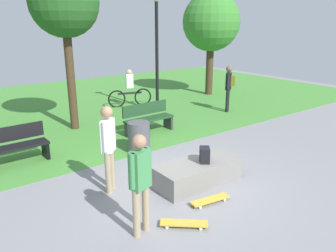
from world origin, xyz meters
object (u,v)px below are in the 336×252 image
Objects in this scene: concrete_ledge at (198,173)px; tree_slender_maple at (64,4)px; park_bench_far_right at (148,118)px; backpack_on_ledge at (205,155)px; lamp_post at (157,43)px; skater_performing_trick at (140,178)px; skater_watching at (108,142)px; skateboard_spare at (184,223)px; cyclist_on_bicycle at (130,91)px; skateboard_by_ledge at (210,200)px; pedestrian_with_backpack at (229,84)px; trash_bin at (139,137)px; tree_leaning_ash at (211,23)px; park_bench_center_lawn at (12,145)px.

tree_slender_maple is (-0.65, 5.23, 3.55)m from concrete_ledge.
tree_slender_maple reaches higher than park_bench_far_right.
lamp_post is at bearing -168.12° from backpack_on_ledge.
skater_watching is at bearing 80.52° from skater_performing_trick.
skateboard_spare is at bearing -116.53° from park_bench_far_right.
concrete_ledge is at bearing -108.92° from cyclist_on_bicycle.
skateboard_by_ledge is 7.01m from pedestrian_with_backpack.
cyclist_on_bicycle reaches higher than concrete_ledge.
backpack_on_ledge is at bearing -141.10° from pedestrian_with_backpack.
pedestrian_with_backpack is at bearing -38.00° from lamp_post.
skater_performing_trick is 5.20m from park_bench_far_right.
cyclist_on_bicycle is at bearing 130.44° from pedestrian_with_backpack.
trash_bin is at bearing 84.27° from skateboard_by_ledge.
skater_performing_trick is 0.37× the size of tree_leaning_ash.
park_bench_center_lawn is 4.41m from tree_slender_maple.
trash_bin is (-1.08, -1.21, -0.07)m from park_bench_far_right.
trash_bin is 5.11m from cyclist_on_bicycle.
park_bench_far_right is 0.38× the size of lamp_post.
pedestrian_with_backpack is (4.94, 1.51, 0.64)m from trash_bin.
skateboard_by_ledge is (-0.48, -0.70, -0.57)m from backpack_on_ledge.
tree_leaning_ash is 3.99m from lamp_post.
skater_watching is 0.42× the size of lamp_post.
tree_leaning_ash is 5.65× the size of trash_bin.
skater_performing_trick is at bearing -157.47° from concrete_ledge.
tree_slender_maple reaches higher than park_bench_center_lawn.
skater_watching is at bearing -155.51° from pedestrian_with_backpack.
lamp_post is at bearing 53.23° from skater_performing_trick.
skater_watching is 2.25m from trash_bin.
park_bench_center_lawn is 0.35× the size of tree_leaning_ash.
cyclist_on_bicycle reaches higher than skateboard_by_ledge.
pedestrian_with_backpack is (2.14, -1.67, -1.53)m from lamp_post.
backpack_on_ledge is 0.19× the size of skater_performing_trick.
skater_watching is (0.27, 1.59, 0.05)m from skater_performing_trick.
park_bench_center_lawn is (-1.26, 2.58, -0.56)m from skater_watching.
skater_watching reaches higher than skateboard_spare.
tree_slender_maple reaches higher than skater_watching.
concrete_ledge is 1.07× the size of cyclist_on_bicycle.
skateboard_spare is 5.09m from park_bench_far_right.
lamp_post reaches higher than park_bench_far_right.
cyclist_on_bicycle is (2.38, 4.52, 0.23)m from trash_bin.
skater_watching reaches higher than trash_bin.
park_bench_far_right is at bearing -46.42° from tree_slender_maple.
cyclist_on_bicycle is (4.23, 7.58, -0.36)m from skater_performing_trick.
pedestrian_with_backpack is at bearing -49.56° from cyclist_on_bicycle.
pedestrian_with_backpack is at bearing -14.72° from tree_slender_maple.
skater_performing_trick is 2.09× the size of trash_bin.
backpack_on_ledge is 6.14m from pedestrian_with_backpack.
skater_watching is 0.36× the size of tree_slender_maple.
lamp_post is 3.11m from pedestrian_with_backpack.
cyclist_on_bicycle is (-0.43, 1.34, -1.94)m from lamp_post.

